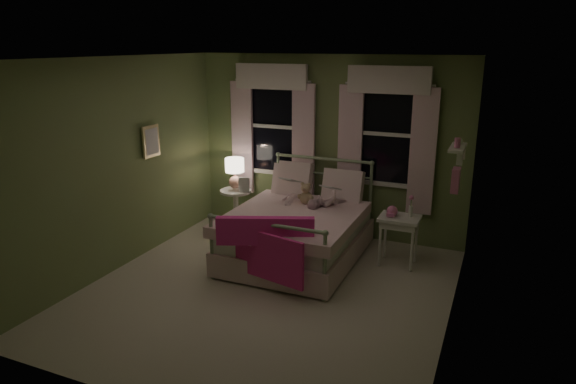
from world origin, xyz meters
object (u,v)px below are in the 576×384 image
at_px(bed, 298,231).
at_px(nightstand_right, 399,224).
at_px(child_right, 330,182).
at_px(table_lamp, 235,170).
at_px(child_left, 291,180).
at_px(nightstand_left, 236,205).
at_px(teddy_bear, 306,195).

xyz_separation_m(bed, nightstand_right, (1.26, 0.30, 0.17)).
bearing_deg(child_right, table_lamp, 21.79).
xyz_separation_m(child_right, nightstand_right, (0.98, -0.13, -0.41)).
bearing_deg(child_left, nightstand_left, -18.27).
height_order(child_left, child_right, child_right).
xyz_separation_m(bed, teddy_bear, (0.01, 0.27, 0.42)).
bearing_deg(nightstand_right, table_lamp, 174.19).
bearing_deg(table_lamp, bed, -24.28).
distance_m(child_left, nightstand_right, 1.59).
distance_m(bed, nightstand_right, 1.31).
relative_size(bed, teddy_bear, 6.66).
height_order(teddy_bear, nightstand_left, teddy_bear).
distance_m(table_lamp, nightstand_right, 2.53).
height_order(child_left, nightstand_left, child_left).
xyz_separation_m(bed, nightstand_left, (-1.22, 0.55, 0.04)).
distance_m(child_left, child_right, 0.56).
distance_m(child_right, teddy_bear, 0.36).
height_order(bed, nightstand_left, bed).
bearing_deg(nightstand_right, bed, -166.69).
bearing_deg(nightstand_right, nightstand_left, 174.19).
relative_size(nightstand_left, nightstand_right, 1.02).
xyz_separation_m(bed, child_left, (-0.27, 0.43, 0.55)).
height_order(bed, nightstand_right, bed).
xyz_separation_m(teddy_bear, nightstand_right, (1.26, 0.02, -0.24)).
height_order(child_right, nightstand_right, child_right).
xyz_separation_m(child_right, nightstand_left, (-1.51, 0.12, -0.54)).
relative_size(nightstand_left, table_lamp, 1.43).
bearing_deg(child_left, bed, 111.24).
bearing_deg(table_lamp, child_left, -7.13).
height_order(nightstand_left, table_lamp, table_lamp).
bearing_deg(nightstand_left, child_right, -4.49).
relative_size(child_right, nightstand_right, 1.23).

